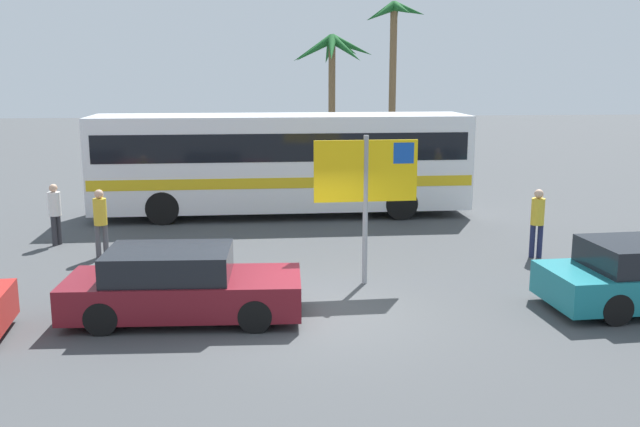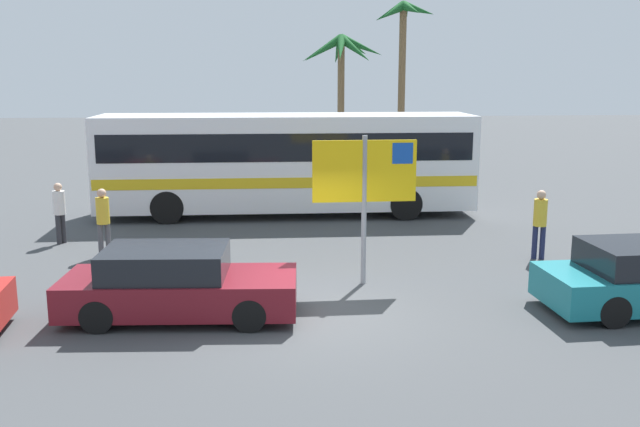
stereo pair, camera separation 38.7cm
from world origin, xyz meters
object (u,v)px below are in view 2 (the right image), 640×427
bus_front_coach (287,159)px  ferry_sign (367,177)px  pedestrian_crossing_lot (540,219)px  pedestrian_by_bus (59,208)px  pedestrian_near_sign (103,217)px  car_maroon (176,284)px

bus_front_coach → ferry_sign: (1.47, -7.69, 0.54)m
pedestrian_crossing_lot → pedestrian_by_bus: bearing=94.8°
ferry_sign → pedestrian_by_bus: ferry_sign is taller
bus_front_coach → pedestrian_near_sign: size_ratio=6.90×
bus_front_coach → pedestrian_crossing_lot: bus_front_coach is taller
ferry_sign → pedestrian_crossing_lot: 4.99m
bus_front_coach → car_maroon: 9.90m
ferry_sign → pedestrian_near_sign: (-6.13, 2.78, -1.33)m
ferry_sign → pedestrian_crossing_lot: bearing=19.3°
car_maroon → pedestrian_near_sign: pedestrian_near_sign is taller
pedestrian_by_bus → pedestrian_crossing_lot: 12.33m
bus_front_coach → car_maroon: (-2.32, -9.55, -1.15)m
pedestrian_crossing_lot → ferry_sign: bearing=127.3°
ferry_sign → pedestrian_near_sign: ferry_sign is taller
ferry_sign → pedestrian_crossing_lot: (4.50, 1.72, -1.32)m
car_maroon → pedestrian_crossing_lot: 9.03m
car_maroon → pedestrian_near_sign: (-2.34, 4.64, 0.36)m
pedestrian_by_bus → car_maroon: bearing=-31.4°
ferry_sign → car_maroon: ferry_sign is taller
bus_front_coach → pedestrian_crossing_lot: size_ratio=6.88×
bus_front_coach → pedestrian_by_bus: bus_front_coach is taller
car_maroon → pedestrian_crossing_lot: pedestrian_crossing_lot is taller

